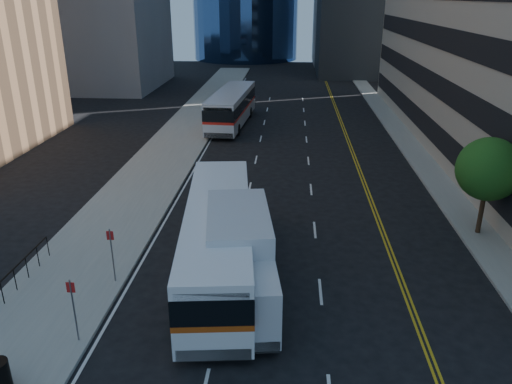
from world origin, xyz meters
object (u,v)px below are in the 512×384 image
box_truck (240,260)px  bus_rear (232,107)px  bus_front (218,238)px  street_tree (489,169)px

box_truck → bus_rear: bearing=89.2°
bus_front → bus_rear: bus_front is taller
bus_front → bus_rear: size_ratio=1.01×
bus_rear → bus_front: bearing=-80.6°
box_truck → bus_front: bearing=111.1°
street_tree → bus_rear: size_ratio=0.40×
street_tree → bus_front: (-13.00, -4.76, -1.86)m
street_tree → bus_rear: street_tree is taller
street_tree → box_truck: (-11.85, -6.83, -1.78)m
bus_front → box_truck: box_truck is taller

